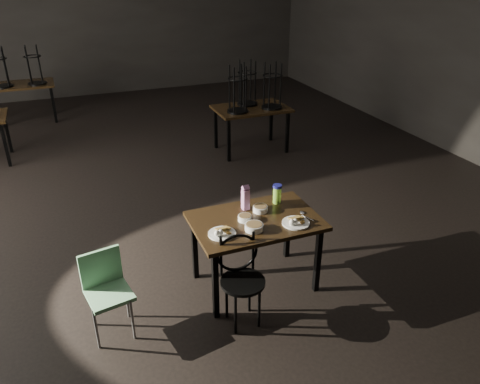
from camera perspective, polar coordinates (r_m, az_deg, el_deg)
name	(u,v)px	position (r m, az deg, el deg)	size (l,w,h in m)	color
room	(137,19)	(5.78, -12.42, 19.85)	(12.00, 12.04, 3.22)	black
main_table	(255,226)	(4.46, 1.90, -4.20)	(1.20, 0.80, 0.75)	black
plate_left	(222,232)	(4.18, -2.22, -4.95)	(0.25, 0.25, 0.08)	white
plate_right	(296,222)	(4.36, 6.81, -3.61)	(0.26, 0.26, 0.08)	white
bowl_near	(245,218)	(4.39, 0.61, -3.17)	(0.13, 0.13, 0.05)	white
bowl_far	(260,209)	(4.54, 2.49, -2.04)	(0.14, 0.14, 0.06)	white
bowl_big	(254,227)	(4.24, 1.72, -4.27)	(0.17, 0.17, 0.06)	white
juice_carton	(245,198)	(4.54, 0.67, -0.75)	(0.07, 0.07, 0.26)	#991B84
water_bottle	(277,194)	(4.68, 4.54, -0.21)	(0.10, 0.10, 0.20)	#95D940
spoon	(303,213)	(4.55, 7.71, -2.58)	(0.06, 0.22, 0.01)	silver
bentwood_chair	(241,273)	(4.15, 0.07, -9.85)	(0.40, 0.39, 0.83)	black
school_chair	(106,286)	(4.21, -15.99, -10.96)	(0.41, 0.41, 0.76)	#76B985
bg_table_right	(252,106)	(7.80, 1.43, 10.44)	(1.20, 0.80, 1.48)	black
bg_table_far	(21,84)	(10.27, -25.13, 11.82)	(1.20, 0.80, 1.48)	black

